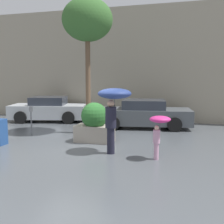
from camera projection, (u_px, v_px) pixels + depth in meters
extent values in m
plane|color=#51565B|center=(76.00, 148.00, 9.30)|extent=(40.00, 40.00, 0.00)
cube|color=#9E937F|center=(124.00, 64.00, 15.09)|extent=(18.00, 0.30, 6.00)
cube|color=#9E9384|center=(94.00, 134.00, 10.21)|extent=(1.38, 0.69, 0.61)
sphere|color=#286028|center=(94.00, 116.00, 10.12)|extent=(0.96, 0.96, 0.96)
cylinder|color=#1E1E2D|center=(111.00, 141.00, 8.64)|extent=(0.24, 0.24, 0.81)
cylinder|color=#1E1E2D|center=(111.00, 117.00, 8.55)|extent=(0.34, 0.34, 0.64)
sphere|color=tan|center=(111.00, 103.00, 8.49)|extent=(0.22, 0.22, 0.22)
cylinder|color=#4C4C51|center=(115.00, 105.00, 8.60)|extent=(0.02, 0.02, 0.69)
ellipsoid|color=navy|center=(115.00, 94.00, 8.55)|extent=(1.03, 1.03, 0.33)
cylinder|color=#D199B7|center=(156.00, 151.00, 8.05)|extent=(0.14, 0.14, 0.48)
cylinder|color=#D199B7|center=(157.00, 137.00, 8.00)|extent=(0.20, 0.20, 0.38)
sphere|color=beige|center=(157.00, 128.00, 7.96)|extent=(0.13, 0.13, 0.13)
cylinder|color=#4C4C51|center=(160.00, 128.00, 7.95)|extent=(0.02, 0.02, 0.48)
ellipsoid|color=#E02D84|center=(160.00, 119.00, 7.92)|extent=(0.60, 0.60, 0.19)
cube|color=#4C5156|center=(144.00, 116.00, 13.05)|extent=(4.55, 2.47, 0.70)
cube|color=#2D333D|center=(144.00, 104.00, 12.98)|extent=(2.17, 1.81, 0.42)
cylinder|color=black|center=(113.00, 123.00, 12.37)|extent=(0.66, 0.32, 0.63)
cylinder|color=black|center=(117.00, 117.00, 14.11)|extent=(0.66, 0.32, 0.63)
cylinder|color=black|center=(175.00, 124.00, 12.05)|extent=(0.66, 0.32, 0.63)
cylinder|color=black|center=(171.00, 118.00, 13.80)|extent=(0.66, 0.32, 0.63)
cube|color=#B7BCC1|center=(49.00, 111.00, 14.93)|extent=(4.23, 2.69, 0.70)
cube|color=#2D333D|center=(49.00, 101.00, 14.86)|extent=(2.08, 1.90, 0.42)
cylinder|color=black|center=(21.00, 117.00, 14.12)|extent=(0.67, 0.37, 0.63)
cylinder|color=black|center=(32.00, 113.00, 15.87)|extent=(0.67, 0.37, 0.63)
cylinder|color=black|center=(68.00, 118.00, 14.04)|extent=(0.67, 0.37, 0.63)
cylinder|color=black|center=(74.00, 113.00, 15.79)|extent=(0.67, 0.37, 0.63)
cylinder|color=brown|center=(88.00, 85.00, 11.53)|extent=(0.20, 0.20, 4.06)
ellipsoid|color=#38662D|center=(87.00, 20.00, 11.20)|extent=(2.03, 2.03, 1.73)
cylinder|color=#595B60|center=(31.00, 124.00, 11.22)|extent=(0.05, 0.05, 0.98)
cylinder|color=gray|center=(31.00, 109.00, 11.15)|extent=(0.14, 0.14, 0.20)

